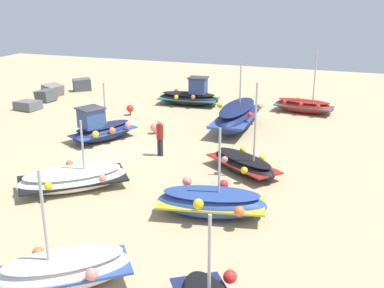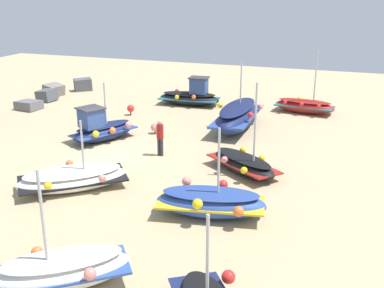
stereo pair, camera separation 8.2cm
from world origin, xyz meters
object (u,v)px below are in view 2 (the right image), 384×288
at_px(fishing_boat_0, 237,116).
at_px(fishing_boat_5, 191,96).
at_px(fishing_boat_1, 243,163).
at_px(fishing_boat_2, 73,178).
at_px(fishing_boat_4, 304,106).
at_px(fishing_boat_8, 211,202).
at_px(person_walking, 160,135).
at_px(fishing_boat_7, 102,129).
at_px(fishing_boat_6, 63,270).
at_px(mooring_buoy_0, 155,127).
at_px(mooring_buoy_1, 131,109).

distance_m(fishing_boat_0, fishing_boat_5, 5.81).
relative_size(fishing_boat_1, fishing_boat_2, 0.93).
distance_m(fishing_boat_4, fishing_boat_8, 14.65).
distance_m(fishing_boat_1, fishing_boat_5, 11.60).
bearing_deg(fishing_boat_2, person_walking, -150.93).
distance_m(fishing_boat_2, fishing_boat_5, 13.76).
xyz_separation_m(fishing_boat_2, fishing_boat_7, (5.47, 1.91, 0.19)).
relative_size(fishing_boat_6, mooring_buoy_0, 6.30).
relative_size(fishing_boat_1, mooring_buoy_1, 6.25).
relative_size(fishing_boat_6, person_walking, 2.10).
xyz_separation_m(fishing_boat_2, fishing_boat_5, (13.76, 0.19, 0.16)).
xyz_separation_m(mooring_buoy_0, mooring_buoy_1, (2.85, 2.84, 0.07)).
distance_m(fishing_boat_2, fishing_boat_6, 6.24).
height_order(fishing_boat_7, mooring_buoy_0, fishing_boat_7).
relative_size(fishing_boat_6, fishing_boat_7, 0.97).
relative_size(fishing_boat_7, fishing_boat_8, 0.93).
relative_size(fishing_boat_0, mooring_buoy_1, 8.45).
bearing_deg(fishing_boat_8, fishing_boat_0, -91.38).
bearing_deg(fishing_boat_5, fishing_boat_8, -70.88).
xyz_separation_m(fishing_boat_2, mooring_buoy_1, (10.25, 2.73, -0.01)).
xyz_separation_m(fishing_boat_2, mooring_buoy_0, (7.41, -0.12, -0.08)).
relative_size(fishing_boat_5, person_walking, 2.39).
relative_size(fishing_boat_2, fishing_boat_5, 1.05).
relative_size(fishing_boat_7, mooring_buoy_1, 5.82).
xyz_separation_m(fishing_boat_4, person_walking, (-9.81, 5.27, 0.53)).
relative_size(fishing_boat_1, person_walking, 2.33).
height_order(fishing_boat_2, mooring_buoy_1, fishing_boat_2).
relative_size(fishing_boat_2, fishing_boat_6, 1.19).
bearing_deg(mooring_buoy_0, fishing_boat_8, -144.62).
relative_size(fishing_boat_7, mooring_buoy_0, 6.50).
distance_m(fishing_boat_7, mooring_buoy_1, 4.86).
bearing_deg(fishing_boat_7, fishing_boat_0, 152.08).
relative_size(fishing_boat_0, fishing_boat_1, 1.35).
height_order(fishing_boat_6, mooring_buoy_1, fishing_boat_6).
bearing_deg(fishing_boat_6, fishing_boat_4, 41.19).
relative_size(fishing_boat_2, mooring_buoy_0, 7.49).
bearing_deg(person_walking, fishing_boat_7, -93.63).
height_order(fishing_boat_8, mooring_buoy_0, fishing_boat_8).
relative_size(fishing_boat_4, fishing_boat_8, 0.96).
distance_m(fishing_boat_0, fishing_boat_6, 15.05).
bearing_deg(fishing_boat_4, fishing_boat_2, 71.24).
height_order(fishing_boat_1, fishing_boat_2, fishing_boat_1).
bearing_deg(fishing_boat_8, fishing_boat_4, -106.06).
xyz_separation_m(fishing_boat_1, fishing_boat_7, (1.70, 7.62, 0.21)).
height_order(fishing_boat_0, fishing_boat_8, fishing_boat_0).
relative_size(fishing_boat_1, fishing_boat_5, 0.97).
height_order(fishing_boat_0, fishing_boat_5, fishing_boat_0).
height_order(fishing_boat_1, person_walking, fishing_boat_1).
height_order(fishing_boat_0, fishing_boat_2, fishing_boat_0).
distance_m(fishing_boat_4, person_walking, 11.15).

